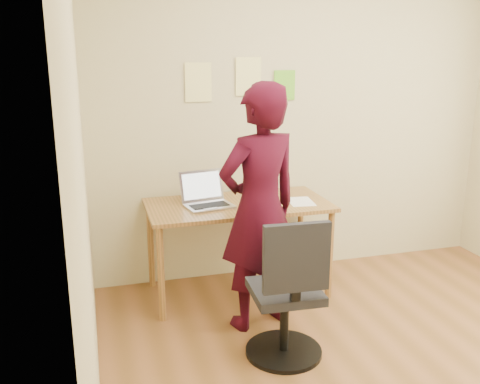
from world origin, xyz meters
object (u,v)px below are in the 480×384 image
object	(u,v)px
desk	(238,214)
phone	(266,209)
person	(259,209)
laptop	(207,199)
office_chair	(288,300)

from	to	relation	value
desk	phone	world-z (taller)	phone
desk	person	distance (m)	0.56
desk	person	size ratio (longest dim) A/B	0.82
desk	laptop	bearing A→B (deg)	176.52
phone	person	bearing A→B (deg)	-121.24
person	laptop	bearing A→B (deg)	-81.53
desk	person	xyz separation A→B (m)	(0.00, -0.52, 0.20)
laptop	phone	size ratio (longest dim) A/B	3.42
office_chair	laptop	bearing A→B (deg)	108.27
desk	person	bearing A→B (deg)	-89.78
desk	phone	distance (m)	0.28
desk	phone	size ratio (longest dim) A/B	12.18
phone	office_chair	xyz separation A→B (m)	(-0.13, -0.80, -0.34)
laptop	person	distance (m)	0.59
phone	office_chair	bearing A→B (deg)	-103.67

